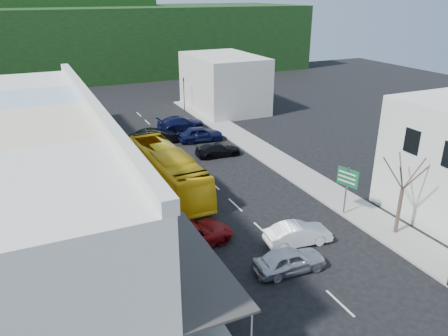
# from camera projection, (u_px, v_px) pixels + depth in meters

# --- Properties ---
(ground) EXTENTS (120.00, 120.00, 0.00)m
(ground) POSITION_uv_depth(u_px,v_px,m) (262.00, 230.00, 28.74)
(ground) COLOR black
(ground) RESTS_ON ground
(sidewalk_left) EXTENTS (3.00, 52.00, 0.15)m
(sidewalk_left) POSITION_uv_depth(u_px,v_px,m) (116.00, 191.00, 34.21)
(sidewalk_left) COLOR gray
(sidewalk_left) RESTS_ON ground
(sidewalk_right) EXTENTS (3.00, 52.00, 0.15)m
(sidewalk_right) POSITION_uv_depth(u_px,v_px,m) (280.00, 162.00, 40.03)
(sidewalk_right) COLOR gray
(sidewalk_right) RESTS_ON ground
(shopfront_row) EXTENTS (8.25, 30.00, 8.00)m
(shopfront_row) POSITION_uv_depth(u_px,v_px,m) (45.00, 179.00, 26.59)
(shopfront_row) COLOR silver
(shopfront_row) RESTS_ON ground
(distant_block_left) EXTENTS (8.00, 10.00, 6.00)m
(distant_block_left) POSITION_uv_depth(u_px,v_px,m) (36.00, 110.00, 45.67)
(distant_block_left) COLOR #B7B2A8
(distant_block_left) RESTS_ON ground
(distant_block_right) EXTENTS (8.00, 12.00, 7.00)m
(distant_block_right) POSITION_uv_depth(u_px,v_px,m) (224.00, 83.00, 56.92)
(distant_block_right) COLOR #B7B2A8
(distant_block_right) RESTS_ON ground
(hillside) EXTENTS (80.00, 26.00, 14.00)m
(hillside) POSITION_uv_depth(u_px,v_px,m) (83.00, 37.00, 80.39)
(hillside) COLOR black
(hillside) RESTS_ON ground
(bus) EXTENTS (2.95, 11.69, 3.10)m
(bus) POSITION_uv_depth(u_px,v_px,m) (167.00, 172.00, 34.00)
(bus) COLOR yellow
(bus) RESTS_ON ground
(car_silver) EXTENTS (4.49, 2.03, 1.40)m
(car_silver) POSITION_uv_depth(u_px,v_px,m) (289.00, 260.00, 24.30)
(car_silver) COLOR silver
(car_silver) RESTS_ON ground
(car_white) EXTENTS (4.59, 2.32, 1.40)m
(car_white) POSITION_uv_depth(u_px,v_px,m) (298.00, 234.00, 26.94)
(car_white) COLOR white
(car_white) RESTS_ON ground
(car_red) EXTENTS (4.79, 2.42, 1.40)m
(car_red) POSITION_uv_depth(u_px,v_px,m) (193.00, 235.00, 26.83)
(car_red) COLOR maroon
(car_red) RESTS_ON ground
(car_black_near) EXTENTS (4.60, 2.11, 1.40)m
(car_black_near) POSITION_uv_depth(u_px,v_px,m) (218.00, 149.00, 41.37)
(car_black_near) COLOR black
(car_black_near) RESTS_ON ground
(car_navy_mid) EXTENTS (4.58, 2.31, 1.40)m
(car_navy_mid) POSITION_uv_depth(u_px,v_px,m) (200.00, 135.00, 45.40)
(car_navy_mid) COLOR black
(car_navy_mid) RESTS_ON ground
(car_black_far) EXTENTS (4.48, 2.01, 1.40)m
(car_black_far) POSITION_uv_depth(u_px,v_px,m) (155.00, 138.00, 44.57)
(car_black_far) COLOR black
(car_black_far) RESTS_ON ground
(car_navy_far) EXTENTS (4.51, 1.86, 1.40)m
(car_navy_far) POSITION_uv_depth(u_px,v_px,m) (181.00, 124.00, 49.22)
(car_navy_far) COLOR black
(car_navy_far) RESTS_ON ground
(pedestrian_left) EXTENTS (0.59, 0.70, 1.70)m
(pedestrian_left) POSITION_uv_depth(u_px,v_px,m) (144.00, 214.00, 28.65)
(pedestrian_left) COLOR black
(pedestrian_left) RESTS_ON sidewalk_left
(direction_sign) EXTENTS (1.07, 1.72, 3.60)m
(direction_sign) POSITION_uv_depth(u_px,v_px,m) (346.00, 192.00, 29.98)
(direction_sign) COLOR #115C30
(direction_sign) RESTS_ON ground
(street_tree) EXTENTS (3.49, 3.49, 6.39)m
(street_tree) POSITION_uv_depth(u_px,v_px,m) (402.00, 189.00, 27.08)
(street_tree) COLOR #3A2C24
(street_tree) RESTS_ON ground
(traffic_signal) EXTENTS (0.59, 0.96, 4.41)m
(traffic_signal) POSITION_uv_depth(u_px,v_px,m) (184.00, 95.00, 56.17)
(traffic_signal) COLOR black
(traffic_signal) RESTS_ON ground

